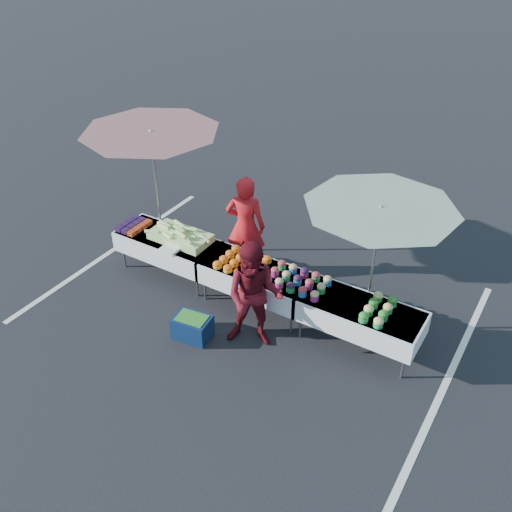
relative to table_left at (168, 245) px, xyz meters
The scene contains 17 objects.
ground 1.89m from the table_left, ahead, with size 80.00×80.00×0.00m, color black.
stripe_left 1.52m from the table_left, behind, with size 0.10×5.00×0.00m, color silver.
stripe_right 5.03m from the table_left, ahead, with size 0.10×5.00×0.00m, color silver.
table_left is the anchor object (origin of this frame).
table_center 1.80m from the table_left, ahead, with size 1.86×0.81×0.75m.
table_right 3.60m from the table_left, ahead, with size 1.86×0.81×0.75m.
berry_punnets 0.74m from the table_left, behind, with size 0.40×0.54×0.08m.
corn_pile 0.35m from the table_left, 10.00° to the left, with size 1.16×0.57×0.26m.
plastic_bags 0.47m from the table_left, 45.00° to the right, with size 0.30×0.25×0.05m, color white.
carrot_bowls 1.57m from the table_left, ahead, with size 0.75×0.69×0.11m.
potato_cups 2.56m from the table_left, ahead, with size 0.94×0.58×0.16m.
bean_baskets 3.87m from the table_left, ahead, with size 0.36×0.68×0.15m.
vendor 1.40m from the table_left, 33.41° to the left, with size 0.69×0.45×1.88m, color red.
customer 2.37m from the table_left, 18.58° to the right, with size 0.86×0.67×1.76m, color maroon.
umbrella_left 1.78m from the table_left, 139.80° to the left, with size 2.61×2.61×2.43m.
umbrella_right 3.86m from the table_left, ahead, with size 2.63×2.63×2.23m.
storage_bin 1.82m from the table_left, 40.31° to the right, with size 0.61×0.48×0.37m.
Camera 1 is at (3.87, -6.28, 6.04)m, focal length 40.00 mm.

